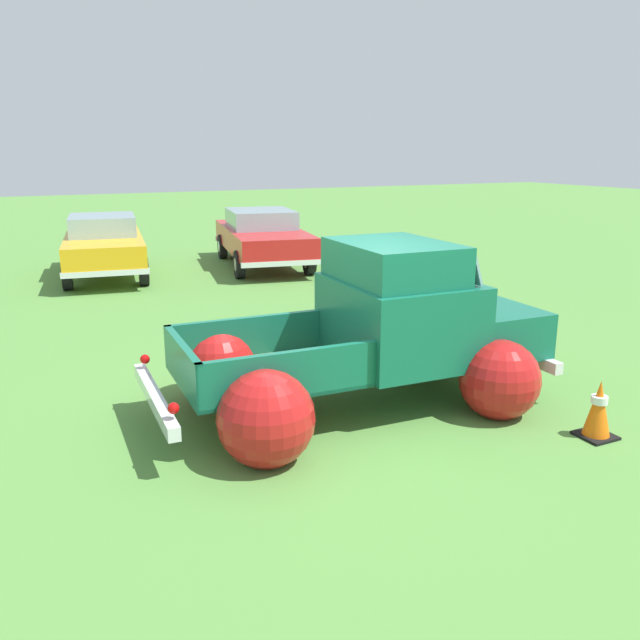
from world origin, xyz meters
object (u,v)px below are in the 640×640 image
object	(u,v)px
vintage_pickup_truck	(379,341)
show_car_1	(262,236)
lane_cone_0	(598,409)
show_car_0	(104,244)

from	to	relation	value
vintage_pickup_truck	show_car_1	world-z (taller)	vintage_pickup_truck
show_car_1	lane_cone_0	bearing A→B (deg)	7.16
vintage_pickup_truck	lane_cone_0	size ratio (longest dim) A/B	7.43
show_car_0	show_car_1	distance (m)	3.89
vintage_pickup_truck	show_car_1	distance (m)	9.67
vintage_pickup_truck	lane_cone_0	xyz separation A→B (m)	(1.56, -1.86, -0.45)
show_car_0	show_car_1	size ratio (longest dim) A/B	0.91
show_car_0	lane_cone_0	world-z (taller)	show_car_0
lane_cone_0	show_car_0	bearing A→B (deg)	106.01
show_car_1	lane_cone_0	distance (m)	11.32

